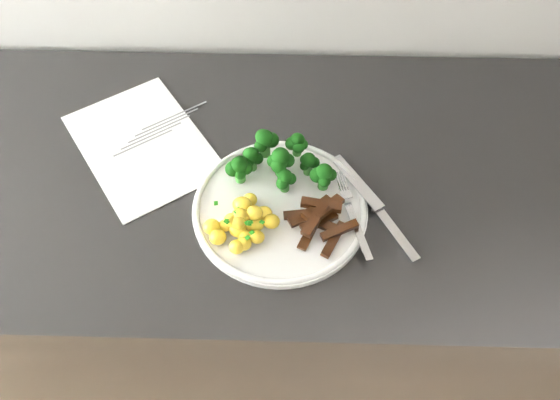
{
  "coord_description": "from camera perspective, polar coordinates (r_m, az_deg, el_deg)",
  "views": [
    {
      "loc": [
        0.16,
        1.08,
        1.66
      ],
      "look_at": [
        0.15,
        1.6,
        0.94
      ],
      "focal_mm": 36.09,
      "sensor_mm": 36.0,
      "label": 1
    }
  ],
  "objects": [
    {
      "name": "plate",
      "position": [
        0.9,
        0.0,
        -0.81
      ],
      "size": [
        0.28,
        0.28,
        0.02
      ],
      "color": "white",
      "rests_on": "counter"
    },
    {
      "name": "broccoli",
      "position": [
        0.92,
        -0.14,
        4.08
      ],
      "size": [
        0.18,
        0.11,
        0.07
      ],
      "color": "#275F20",
      "rests_on": "plate"
    },
    {
      "name": "fork",
      "position": [
        0.89,
        7.49,
        -1.78
      ],
      "size": [
        0.05,
        0.17,
        0.02
      ],
      "color": "silver",
      "rests_on": "plate"
    },
    {
      "name": "knife",
      "position": [
        0.91,
        10.5,
        -1.87
      ],
      "size": [
        0.13,
        0.21,
        0.02
      ],
      "color": "silver",
      "rests_on": "plate"
    },
    {
      "name": "recipe_paper",
      "position": [
        1.03,
        -13.74,
        5.55
      ],
      "size": [
        0.32,
        0.34,
        0.0
      ],
      "color": "white",
      "rests_on": "counter"
    },
    {
      "name": "potatoes",
      "position": [
        0.87,
        -3.82,
        -2.24
      ],
      "size": [
        0.12,
        0.11,
        0.04
      ],
      "color": "yellow",
      "rests_on": "plate"
    },
    {
      "name": "counter",
      "position": [
        1.34,
        -0.14,
        -9.54
      ],
      "size": [
        2.42,
        0.6,
        0.91
      ],
      "color": "black",
      "rests_on": "ground"
    },
    {
      "name": "beef_strips",
      "position": [
        0.88,
        3.95,
        -1.87
      ],
      "size": [
        0.12,
        0.11,
        0.03
      ],
      "color": "black",
      "rests_on": "plate"
    }
  ]
}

